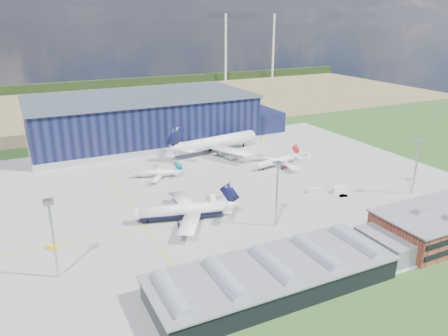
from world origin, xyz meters
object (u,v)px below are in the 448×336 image
ops_building (445,222)px  airstair (211,201)px  car_a (315,234)px  gse_cart_b (153,182)px  airliner_red (277,158)px  gse_van_a (339,189)px  light_mast_west (52,227)px  airliner_navy (182,204)px  gse_tug_c (263,142)px  gse_van_b (314,191)px  gse_tug_a (53,247)px  airliner_regional (156,170)px  car_b (344,196)px  light_mast_center (277,184)px  airliner_widebody (217,136)px  light_mast_east (417,157)px  hangar (146,120)px  gse_cart_a (308,154)px

ops_building → airstair: (-57.45, 55.71, -3.24)m
airstair → car_a: bearing=-61.9°
gse_cart_b → airstair: airstair is taller
airliner_red → airstair: size_ratio=5.78×
gse_van_a → gse_cart_b: size_ratio=2.00×
light_mast_west → gse_cart_b: bearing=52.0°
airliner_navy → gse_tug_c: bearing=-121.4°
gse_cart_b → light_mast_west: bearing=160.4°
ops_building → gse_van_b: ops_building is taller
gse_tug_a → gse_van_b: bearing=-28.7°
airliner_regional → car_b: bearing=160.0°
light_mast_center → airliner_widebody: light_mast_center is taller
airliner_navy → gse_van_b: airliner_navy is taller
gse_cart_b → car_a: size_ratio=0.85×
ops_building → airliner_regional: size_ratio=2.02×
gse_tug_a → gse_cart_b: (44.59, 40.43, -0.08)m
gse_van_b → car_a: size_ratio=1.36×
gse_tug_c → car_a: gse_tug_c is taller
ops_building → gse_tug_c: bearing=87.8°
light_mast_east → airliner_widebody: (-46.64, 85.00, -6.41)m
light_mast_west → light_mast_center: (70.00, 0.00, 0.00)m
car_a → car_b: bearing=-33.1°
gse_tug_c → car_a: (-41.90, -102.70, -0.04)m
hangar → light_mast_east: size_ratio=6.30×
hangar → light_mast_east: bearing=-60.0°
light_mast_east → car_b: light_mast_east is taller
airliner_red → gse_van_b: (-4.42, -34.18, -3.51)m
airliner_widebody → gse_cart_b: (-43.52, -27.64, -8.40)m
airliner_red → airliner_regional: 57.23m
light_mast_east → gse_van_b: 42.09m
car_b → gse_tug_a: bearing=100.8°
gse_tug_a → car_a: gse_tug_a is taller
light_mast_east → gse_tug_a: bearing=172.8°
airliner_navy → gse_tug_a: (-42.93, -1.07, -5.56)m
airliner_widebody → gse_cart_b: bearing=-156.6°
airliner_widebody → gse_tug_a: airliner_widebody is taller
airliner_regional → gse_cart_b: (-3.10, -5.66, -3.10)m
ops_building → airstair: ops_building is taller
airliner_navy → gse_tug_c: airliner_navy is taller
airliner_red → gse_cart_a: (23.77, 7.71, -3.95)m
light_mast_west → gse_cart_a: (127.87, 59.71, -14.81)m
gse_van_b → gse_tug_c: bearing=18.9°
ops_building → gse_cart_b: (-70.16, 87.36, -4.17)m
light_mast_center → car_a: light_mast_center is taller
hangar → gse_van_b: (36.87, -106.98, -10.56)m
gse_cart_b → car_a: (32.92, -69.15, -0.04)m
light_mast_center → gse_tug_a: 73.27m
airliner_navy → gse_tug_a: 43.30m
gse_tug_a → airliner_widebody: bearing=8.5°
light_mast_east → airliner_regional: bearing=144.1°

